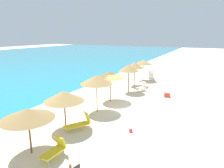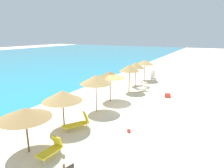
{
  "view_description": "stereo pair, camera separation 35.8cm",
  "coord_description": "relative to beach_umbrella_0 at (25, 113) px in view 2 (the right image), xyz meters",
  "views": [
    {
      "loc": [
        -14.84,
        -6.54,
        5.88
      ],
      "look_at": [
        0.53,
        1.18,
        1.59
      ],
      "focal_mm": 32.24,
      "sensor_mm": 36.0,
      "label": 1
    },
    {
      "loc": [
        -14.68,
        -6.86,
        5.88
      ],
      "look_at": [
        0.53,
        1.18,
        1.59
      ],
      "focal_mm": 32.24,
      "sensor_mm": 36.0,
      "label": 2
    }
  ],
  "objects": [
    {
      "name": "ground_plane",
      "position": [
        8.56,
        -1.2,
        -2.12
      ],
      "size": [
        160.0,
        160.0,
        0.0
      ],
      "primitive_type": "plane",
      "color": "beige"
    },
    {
      "name": "beach_umbrella_0",
      "position": [
        0.0,
        0.0,
        0.0
      ],
      "size": [
        2.6,
        2.6,
        2.38
      ],
      "color": "brown",
      "rests_on": "ground_plane"
    },
    {
      "name": "beach_umbrella_1",
      "position": [
        2.87,
        0.14,
        0.08
      ],
      "size": [
        2.47,
        2.47,
        2.53
      ],
      "color": "brown",
      "rests_on": "ground_plane"
    },
    {
      "name": "beach_umbrella_2",
      "position": [
        6.3,
        -0.13,
        0.45
      ],
      "size": [
        2.44,
        2.44,
        2.91
      ],
      "color": "brown",
      "rests_on": "ground_plane"
    },
    {
      "name": "beach_umbrella_3",
      "position": [
        9.0,
        0.12,
        0.31
      ],
      "size": [
        2.55,
        2.55,
        2.72
      ],
      "color": "brown",
      "rests_on": "ground_plane"
    },
    {
      "name": "beach_umbrella_4",
      "position": [
        12.38,
        -0.26,
        0.43
      ],
      "size": [
        2.03,
        2.03,
        2.9
      ],
      "color": "brown",
      "rests_on": "ground_plane"
    },
    {
      "name": "beach_umbrella_5",
      "position": [
        15.2,
        0.16,
        0.32
      ],
      "size": [
        2.06,
        2.06,
        2.78
      ],
      "color": "brown",
      "rests_on": "ground_plane"
    },
    {
      "name": "beach_umbrella_6",
      "position": [
        18.26,
        0.11,
        0.28
      ],
      "size": [
        2.25,
        2.25,
        2.69
      ],
      "color": "brown",
      "rests_on": "ground_plane"
    },
    {
      "name": "lounge_chair_0",
      "position": [
        13.41,
        -1.29,
        -1.68
      ],
      "size": [
        1.54,
        1.24,
        1.0
      ],
      "rotation": [
        0.0,
        0.0,
        1.07
      ],
      "color": "white",
      "rests_on": "ground_plane"
    },
    {
      "name": "lounge_chair_1",
      "position": [
        19.21,
        -0.74,
        -1.62
      ],
      "size": [
        1.66,
        1.15,
        1.19
      ],
      "rotation": [
        0.0,
        0.0,
        1.92
      ],
      "color": "white",
      "rests_on": "ground_plane"
    },
    {
      "name": "lounge_chair_2",
      "position": [
        3.31,
        -0.64,
        -1.71
      ],
      "size": [
        1.7,
        1.37,
        1.04
      ],
      "rotation": [
        0.0,
        0.0,
        1.0
      ],
      "color": "yellow",
      "rests_on": "ground_plane"
    },
    {
      "name": "lounge_chair_3",
      "position": [
        0.21,
        -1.38,
        -1.67
      ],
      "size": [
        1.31,
        0.64,
        0.97
      ],
      "rotation": [
        0.0,
        0.0,
        1.52
      ],
      "color": "yellow",
      "rests_on": "ground_plane"
    },
    {
      "name": "beach_ball",
      "position": [
        4.32,
        -3.7,
        -1.99
      ],
      "size": [
        0.25,
        0.25,
        0.25
      ],
      "primitive_type": "sphere",
      "color": "red",
      "rests_on": "ground_plane"
    },
    {
      "name": "cooler_box",
      "position": [
        12.55,
        -4.19,
        -1.92
      ],
      "size": [
        0.52,
        0.62,
        0.38
      ],
      "primitive_type": "cube",
      "rotation": [
        0.0,
        0.0,
        1.83
      ],
      "color": "red",
      "rests_on": "ground_plane"
    }
  ]
}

